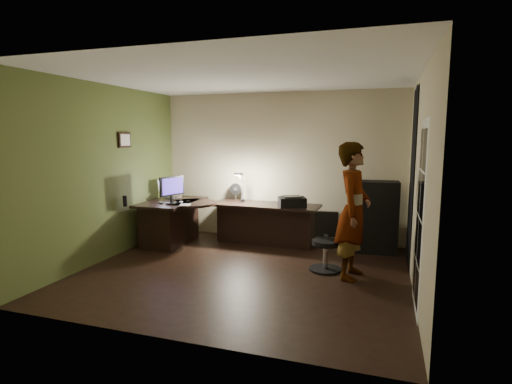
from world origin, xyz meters
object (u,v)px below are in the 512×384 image
(desk_left, at_px, (172,222))
(monitor, at_px, (171,194))
(cabinet, at_px, (373,217))
(person, at_px, (353,211))
(desk_right, at_px, (265,224))
(office_chair, at_px, (326,242))

(desk_left, height_order, monitor, monitor)
(cabinet, relative_size, person, 0.64)
(desk_right, xyz_separation_m, person, (1.61, -1.27, 0.56))
(desk_left, relative_size, cabinet, 1.13)
(cabinet, distance_m, monitor, 3.39)
(monitor, bearing_deg, desk_left, 137.99)
(person, bearing_deg, office_chair, 74.14)
(monitor, xyz_separation_m, office_chair, (2.66, -0.32, -0.54))
(desk_right, xyz_separation_m, office_chair, (1.24, -1.11, 0.05))
(desk_right, xyz_separation_m, monitor, (-1.42, -0.79, 0.59))
(desk_left, xyz_separation_m, cabinet, (3.42, 0.57, 0.21))
(person, bearing_deg, desk_right, 59.24)
(desk_left, height_order, cabinet, cabinet)
(cabinet, height_order, office_chair, cabinet)
(desk_left, distance_m, desk_right, 1.66)
(monitor, bearing_deg, office_chair, 12.20)
(desk_right, height_order, cabinet, cabinet)
(desk_left, bearing_deg, monitor, -61.65)
(desk_left, bearing_deg, person, -14.07)
(office_chair, bearing_deg, monitor, 165.19)
(desk_right, bearing_deg, person, -36.34)
(monitor, distance_m, person, 3.07)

